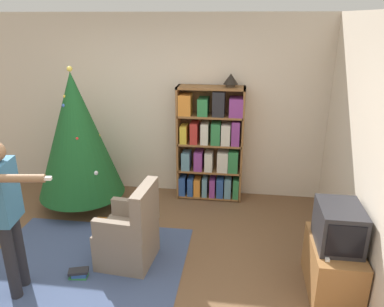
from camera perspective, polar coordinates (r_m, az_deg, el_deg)
The scene contains 13 objects.
ground_plane at distance 4.14m, azimuth -11.30°, elevation -18.15°, with size 14.00×14.00×0.00m, color brown.
wall_back at distance 5.54m, azimuth -4.89°, elevation 7.16°, with size 8.00×0.10×2.60m.
area_rug at distance 4.29m, azimuth -17.00°, elevation -17.10°, with size 2.16×2.04×0.01m.
bookshelf at distance 5.33m, azimuth 2.97°, elevation 1.31°, with size 0.94×0.31×1.65m.
tv_stand at distance 4.01m, azimuth 20.61°, elevation -15.92°, with size 0.44×0.78×0.52m.
television at distance 3.77m, azimuth 21.48°, elevation -10.25°, with size 0.39×0.52×0.40m.
game_remote at distance 3.64m, azimuth 19.81°, elevation -14.61°, with size 0.04×0.12×0.02m.
christmas_tree at distance 5.20m, azimuth -17.13°, elevation 2.62°, with size 1.16×1.16×1.96m.
armchair at distance 4.18m, azimuth -9.41°, elevation -12.21°, with size 0.62×0.61×0.92m.
standing_person at distance 3.81m, azimuth -26.39°, elevation -7.47°, with size 0.67×0.47×1.54m.
table_lamp at distance 5.11m, azimuth 5.93°, elevation 11.17°, with size 0.20×0.20×0.18m.
book_pile_near_tree at distance 5.10m, azimuth -13.84°, elevation -10.05°, with size 0.18×0.17×0.05m.
book_pile_by_chair at distance 4.22m, azimuth -16.84°, elevation -17.09°, with size 0.22×0.16×0.08m.
Camera 1 is at (1.20, -3.04, 2.54)m, focal length 35.00 mm.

